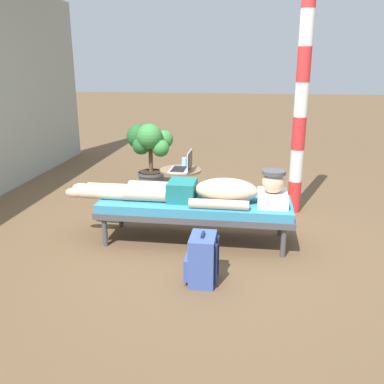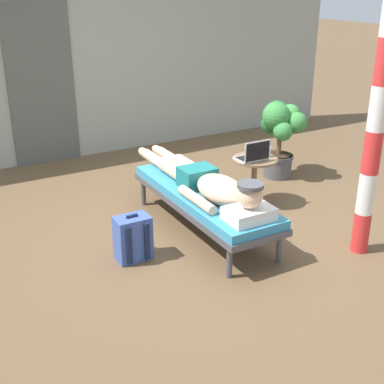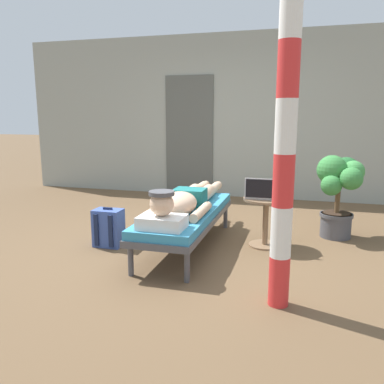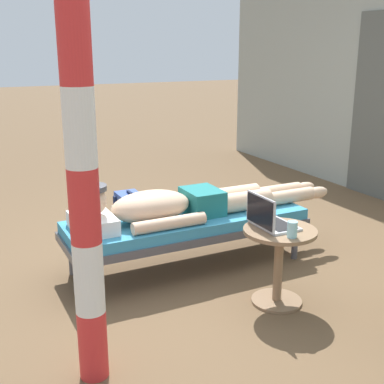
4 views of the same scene
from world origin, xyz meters
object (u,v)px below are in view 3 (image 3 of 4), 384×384
(lounge_chair, at_px, (186,216))
(porch_post, at_px, (286,126))
(person_reclining, at_px, (184,201))
(side_table, at_px, (266,214))
(backpack, at_px, (109,228))
(laptop, at_px, (260,193))
(drink_glass, at_px, (281,195))
(potted_plant, at_px, (339,186))

(lounge_chair, distance_m, porch_post, 1.75)
(person_reclining, distance_m, side_table, 0.88)
(side_table, xyz_separation_m, backpack, (-1.61, -0.45, -0.16))
(person_reclining, distance_m, laptop, 0.80)
(laptop, distance_m, drink_glass, 0.21)
(laptop, bearing_deg, potted_plant, 36.28)
(laptop, bearing_deg, lounge_chair, -162.47)
(backpack, bearing_deg, lounge_chair, 11.67)
(laptop, bearing_deg, side_table, 40.52)
(drink_glass, relative_size, porch_post, 0.04)
(person_reclining, xyz_separation_m, drink_glass, (0.94, 0.33, 0.06))
(side_table, bearing_deg, laptop, -139.48)
(potted_plant, relative_size, porch_post, 0.36)
(backpack, height_order, porch_post, porch_post)
(lounge_chair, relative_size, laptop, 6.10)
(porch_post, bearing_deg, side_table, 99.59)
(backpack, bearing_deg, drink_glass, 13.76)
(side_table, relative_size, drink_glass, 5.10)
(person_reclining, distance_m, drink_glass, 1.00)
(backpack, bearing_deg, porch_post, -25.42)
(lounge_chair, height_order, potted_plant, potted_plant)
(side_table, distance_m, drink_glass, 0.27)
(porch_post, bearing_deg, potted_plant, 73.99)
(side_table, height_order, laptop, laptop)
(person_reclining, relative_size, backpack, 5.12)
(person_reclining, relative_size, porch_post, 0.83)
(person_reclining, height_order, drink_glass, person_reclining)
(person_reclining, relative_size, drink_glass, 21.15)
(drink_glass, bearing_deg, backpack, -166.24)
(potted_plant, bearing_deg, drink_glass, -136.90)
(backpack, xyz_separation_m, porch_post, (1.84, -0.87, 1.11))
(lounge_chair, relative_size, side_table, 3.61)
(person_reclining, xyz_separation_m, potted_plant, (1.56, 0.90, 0.08))
(potted_plant, bearing_deg, porch_post, -106.01)
(person_reclining, height_order, laptop, laptop)
(lounge_chair, bearing_deg, backpack, -168.33)
(laptop, bearing_deg, backpack, -165.51)
(drink_glass, bearing_deg, potted_plant, 43.10)
(side_table, distance_m, laptop, 0.24)
(drink_glass, bearing_deg, person_reclining, -160.78)
(side_table, distance_m, potted_plant, 0.97)
(laptop, relative_size, porch_post, 0.12)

